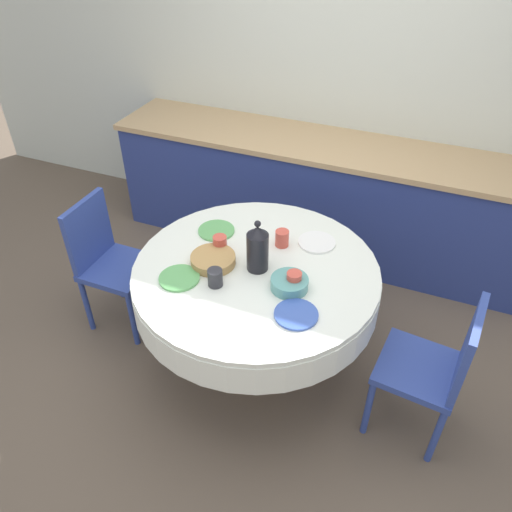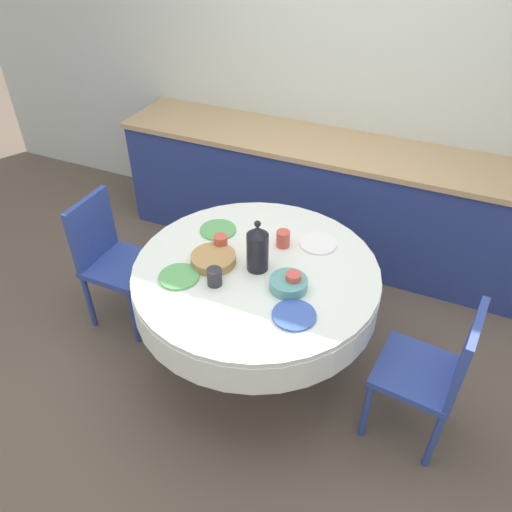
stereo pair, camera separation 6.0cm
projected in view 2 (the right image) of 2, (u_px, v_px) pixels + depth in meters
ground_plane at (256, 358)px, 3.18m from camera, size 12.00×12.00×0.00m
wall_back at (351, 74)px, 3.59m from camera, size 7.00×0.05×2.60m
kitchen_counter at (326, 197)px, 3.87m from camera, size 3.24×0.64×0.90m
dining_table at (256, 284)px, 2.80m from camera, size 1.36×1.36×0.74m
chair_left at (435, 370)px, 2.46m from camera, size 0.44×0.44×0.90m
chair_right at (111, 256)px, 3.19m from camera, size 0.40×0.40×0.90m
plate_near_left at (179, 277)px, 2.65m from camera, size 0.22×0.22×0.01m
cup_near_left at (214, 277)px, 2.58m from camera, size 0.08×0.08×0.10m
plate_near_right at (294, 315)px, 2.42m from camera, size 0.22×0.22×0.01m
cup_near_right at (293, 281)px, 2.56m from camera, size 0.08×0.08×0.10m
plate_far_left at (218, 230)px, 2.99m from camera, size 0.22×0.22×0.01m
cup_far_left at (221, 243)px, 2.82m from camera, size 0.08×0.08×0.10m
plate_far_right at (318, 243)px, 2.88m from camera, size 0.22×0.22×0.01m
cup_far_right at (283, 239)px, 2.85m from camera, size 0.08×0.08×0.10m
coffee_carafe at (257, 248)px, 2.64m from camera, size 0.12×0.12×0.31m
bread_basket at (213, 259)px, 2.74m from camera, size 0.25×0.25×0.05m
fruit_bowl at (289, 284)px, 2.57m from camera, size 0.20×0.20×0.06m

